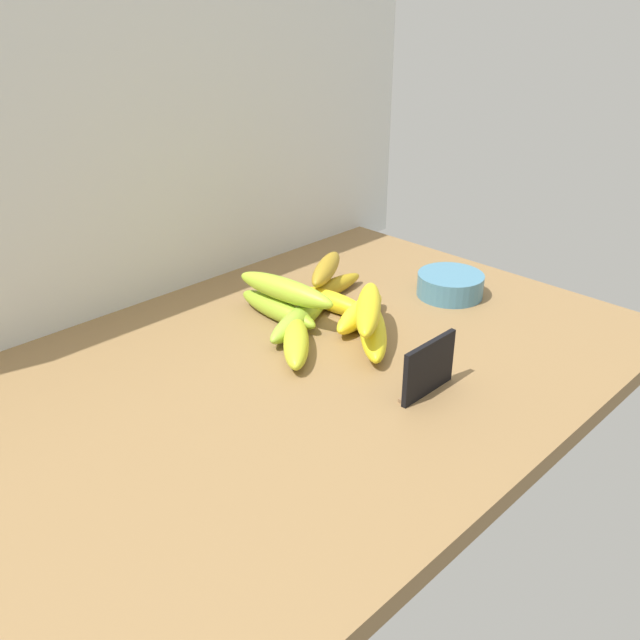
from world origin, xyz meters
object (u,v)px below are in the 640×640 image
object	(u,v)px
banana_9	(285,290)
banana_5	(373,331)
fruit_bowl	(450,285)
banana_1	(327,290)
banana_8	(368,309)
banana_7	(326,269)
banana_4	(296,343)
banana_6	(278,309)
banana_2	(332,302)
banana_0	(360,313)
chalkboard_sign	(428,370)
banana_3	(300,319)

from	to	relation	value
banana_9	banana_5	bearing A→B (deg)	-74.03
fruit_bowl	banana_1	bearing A→B (deg)	137.60
banana_8	banana_1	bearing A→B (deg)	64.87
fruit_bowl	banana_7	world-z (taller)	banana_7
banana_4	banana_6	bearing A→B (deg)	60.83
banana_1	banana_2	bearing A→B (deg)	-125.32
banana_6	banana_9	bearing A→B (deg)	-67.40
banana_6	banana_5	bearing A→B (deg)	-73.47
banana_0	banana_4	distance (cm)	15.27
banana_7	banana_8	world-z (taller)	banana_8
chalkboard_sign	banana_5	bearing A→B (deg)	68.81
banana_2	banana_5	xyz separation A→B (cm)	(-4.01, -13.03, 0.36)
fruit_bowl	banana_5	world-z (taller)	same
banana_2	banana_4	bearing A→B (deg)	-155.84
banana_8	banana_4	bearing A→B (deg)	152.33
chalkboard_sign	banana_5	world-z (taller)	chalkboard_sign
chalkboard_sign	fruit_bowl	bearing A→B (deg)	29.74
banana_8	banana_3	bearing A→B (deg)	110.26
banana_2	banana_9	xyz separation A→B (cm)	(-8.61, 3.02, 4.11)
banana_1	banana_5	size ratio (longest dim) A/B	0.95
banana_9	banana_6	bearing A→B (deg)	112.60
fruit_bowl	banana_4	bearing A→B (deg)	173.40
banana_2	banana_8	size ratio (longest dim) A/B	0.82
banana_4	chalkboard_sign	bearing A→B (deg)	-75.68
banana_1	banana_5	bearing A→B (deg)	-112.41
fruit_bowl	banana_8	world-z (taller)	banana_8
banana_5	banana_8	size ratio (longest dim) A/B	1.06
banana_6	banana_9	xyz separation A→B (cm)	(0.59, -1.42, 3.97)
banana_0	banana_3	xyz separation A→B (cm)	(-8.80, 5.92, -0.05)
banana_7	chalkboard_sign	bearing A→B (deg)	-112.96
banana_8	banana_9	distance (cm)	16.09
fruit_bowl	banana_2	xyz separation A→B (cm)	(-20.49, 11.16, -0.33)
fruit_bowl	banana_8	size ratio (longest dim) A/B	0.65
banana_0	chalkboard_sign	bearing A→B (deg)	-114.24
banana_0	banana_9	distance (cm)	13.55
banana_3	banana_4	size ratio (longest dim) A/B	1.20
banana_4	banana_5	distance (cm)	13.04
banana_5	banana_6	world-z (taller)	banana_5
fruit_bowl	banana_4	xyz separation A→B (cm)	(-36.07, 4.17, -0.10)
banana_9	fruit_bowl	bearing A→B (deg)	-25.97
banana_2	banana_8	distance (cm)	14.25
banana_1	banana_7	xyz separation A→B (cm)	(1.39, 1.49, 3.43)
chalkboard_sign	banana_8	size ratio (longest dim) A/B	0.58
chalkboard_sign	banana_4	bearing A→B (deg)	104.32
banana_1	banana_6	distance (cm)	12.45
fruit_bowl	banana_9	xyz separation A→B (cm)	(-29.10, 14.18, 3.78)
chalkboard_sign	banana_7	distance (cm)	37.69
banana_0	banana_1	size ratio (longest dim) A/B	0.84
banana_6	banana_8	xyz separation A→B (cm)	(4.37, -17.06, 4.37)
chalkboard_sign	banana_6	distance (cm)	33.11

